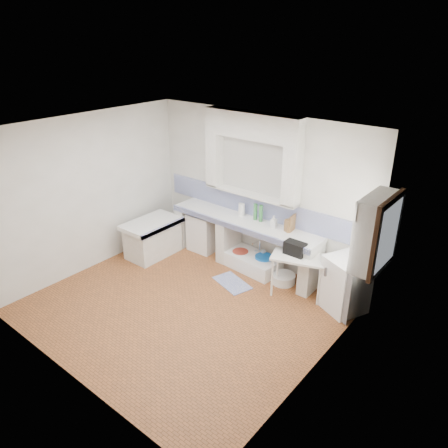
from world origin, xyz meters
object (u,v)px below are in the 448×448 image
Objects in this scene: sink at (253,263)px; side_table at (297,275)px; stove at (204,232)px; fridge at (345,284)px.

side_table is at bearing -7.38° from sink.
stove is 3.06m from fridge.
fridge is (1.83, -0.12, 0.32)m from sink.
stove is at bearing -158.41° from fridge.
side_table is 0.79m from fridge.
fridge reaches higher than side_table.
fridge is at bearing 0.96° from sink.
side_table is (1.05, -0.22, 0.24)m from sink.
stove reaches higher than side_table.
fridge is at bearing -4.86° from stove.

